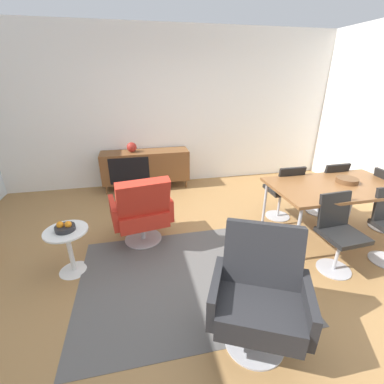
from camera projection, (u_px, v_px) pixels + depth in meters
ground_plane at (209, 256)px, 3.13m from camera, size 8.32×8.32×0.00m
wall_back at (173, 110)px, 4.89m from camera, size 6.80×0.12×2.80m
sideboard at (146, 166)px, 4.89m from camera, size 1.60×0.45×0.72m
vase_cobalt at (132, 147)px, 4.70m from camera, size 0.18×0.18×0.18m
dining_table at (335, 188)px, 3.25m from camera, size 1.60×0.90×0.74m
wooden_bowl_on_table at (347, 180)px, 3.29m from camera, size 0.26×0.26×0.06m
dining_chair_back_left at (284, 190)px, 3.77m from camera, size 0.40×0.43×0.86m
dining_chair_back_right at (326, 186)px, 3.91m from camera, size 0.41×0.43×0.86m
dining_chair_front_left at (339, 231)px, 2.77m from camera, size 0.42×0.45×0.86m
lounge_chair_red at (142, 210)px, 3.21m from camera, size 0.79×0.74×0.95m
armchair_black_shell at (260, 292)px, 1.99m from camera, size 0.87×0.85×0.95m
side_table_round at (69, 246)px, 2.76m from camera, size 0.44×0.44×0.52m
fruit_bowl at (65, 227)px, 2.67m from camera, size 0.20×0.20×0.11m
area_rug at (185, 278)px, 2.78m from camera, size 2.20×1.70×0.01m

